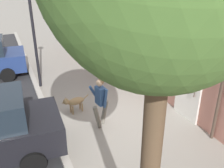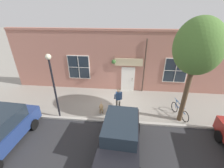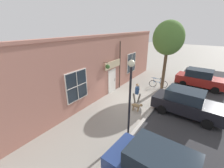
% 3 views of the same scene
% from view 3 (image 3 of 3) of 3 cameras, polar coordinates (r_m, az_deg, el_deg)
% --- Properties ---
extents(ground_plane, '(90.00, 90.00, 0.00)m').
position_cam_3_polar(ground_plane, '(12.12, 6.70, -6.38)').
color(ground_plane, gray).
extents(curb_and_road, '(10.10, 28.00, 0.12)m').
position_cam_3_polar(curb_and_road, '(11.19, 35.07, -12.98)').
color(curb_and_road, '#B2ADA3').
rests_on(curb_and_road, ground_plane).
extents(storefront_facade, '(0.95, 18.00, 5.00)m').
position_cam_3_polar(storefront_facade, '(12.38, -2.45, 6.80)').
color(storefront_facade, '#B27566').
rests_on(storefront_facade, ground_plane).
extents(pedestrian_walking, '(0.61, 0.55, 1.58)m').
position_cam_3_polar(pedestrian_walking, '(11.53, 9.53, -2.86)').
color(pedestrian_walking, '#6B665B').
rests_on(pedestrian_walking, ground_plane).
extents(dog_on_leash, '(0.99, 0.38, 0.63)m').
position_cam_3_polar(dog_on_leash, '(10.68, 9.44, -8.10)').
color(dog_on_leash, '#997A51').
rests_on(dog_on_leash, ground_plane).
extents(street_tree_by_curb, '(2.62, 2.36, 6.08)m').
position_cam_3_polar(street_tree_by_curb, '(14.06, 20.55, 15.73)').
color(street_tree_by_curb, brown).
rests_on(street_tree_by_curb, ground_plane).
extents(leaning_bicycle, '(1.65, 0.63, 1.00)m').
position_cam_3_polar(leaning_bicycle, '(15.15, 17.21, 0.17)').
color(leaning_bicycle, black).
rests_on(leaning_bicycle, ground_plane).
extents(parked_car_mid_block, '(4.39, 2.12, 1.75)m').
position_cam_3_polar(parked_car_mid_block, '(11.06, 26.52, -6.38)').
color(parked_car_mid_block, black).
rests_on(parked_car_mid_block, ground_plane).
extents(parked_car_far_end, '(4.39, 2.12, 1.75)m').
position_cam_3_polar(parked_car_far_end, '(16.66, 30.58, 1.81)').
color(parked_car_far_end, maroon).
rests_on(parked_car_far_end, ground_plane).
extents(street_lamp, '(0.32, 0.32, 4.19)m').
position_cam_3_polar(street_lamp, '(7.22, 6.96, -1.76)').
color(street_lamp, black).
rests_on(street_lamp, ground_plane).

